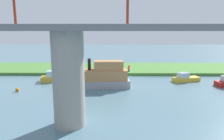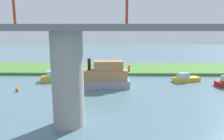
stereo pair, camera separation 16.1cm
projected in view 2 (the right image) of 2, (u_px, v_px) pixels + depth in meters
name	position (u px, v px, depth m)	size (l,w,h in m)	color
ground_plane	(122.00, 76.00, 38.08)	(160.00, 160.00, 0.00)	slate
grassy_bank	(121.00, 68.00, 43.93)	(80.00, 12.00, 0.50)	#4C8438
bridge_pylon	(68.00, 80.00, 17.88)	(2.66, 2.66, 8.02)	#9E998E
bridge_span	(66.00, 25.00, 17.05)	(69.71, 4.30, 3.25)	slate
person_on_bank	(129.00, 68.00, 38.83)	(0.51, 0.51, 1.39)	#2D334C
mooring_post	(76.00, 70.00, 38.47)	(0.20, 0.20, 1.01)	brown
skiff_small	(103.00, 77.00, 30.44)	(8.26, 3.24, 4.14)	#99999E
pontoon_yellow	(186.00, 78.00, 33.87)	(4.56, 2.78, 1.43)	gold
houseboat_blue	(57.00, 77.00, 34.20)	(5.30, 2.69, 1.69)	gold
marker_buoy	(17.00, 90.00, 28.47)	(0.50, 0.50, 0.50)	orange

